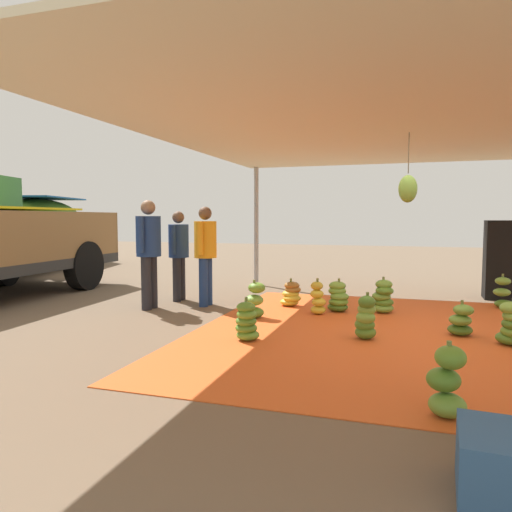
{
  "coord_description": "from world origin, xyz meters",
  "views": [
    {
      "loc": [
        -6.19,
        0.13,
        1.47
      ],
      "look_at": [
        0.19,
        2.16,
        0.94
      ],
      "focal_mm": 33.38,
      "sensor_mm": 36.0,
      "label": 1
    }
  ],
  "objects_px": {
    "banana_bunch_10": "(247,322)",
    "worker_1": "(179,249)",
    "banana_bunch_11": "(383,297)",
    "banana_bunch_8": "(291,295)",
    "banana_bunch_9": "(318,299)",
    "banana_bunch_4": "(461,321)",
    "banana_bunch_7": "(338,297)",
    "banana_bunch_6": "(366,319)",
    "speaker_stack": "(499,260)",
    "cargo_truck_far": "(11,226)",
    "banana_bunch_3": "(254,302)",
    "banana_bunch_2": "(503,294)",
    "worker_0": "(149,246)",
    "worker_2": "(205,248)",
    "crate_0": "(501,466)",
    "banana_bunch_0": "(447,384)"
  },
  "relations": [
    {
      "from": "banana_bunch_0",
      "to": "worker_2",
      "type": "height_order",
      "value": "worker_2"
    },
    {
      "from": "banana_bunch_8",
      "to": "banana_bunch_11",
      "type": "xyz_separation_m",
      "value": [
        -0.15,
        -1.5,
        0.05
      ]
    },
    {
      "from": "banana_bunch_2",
      "to": "worker_0",
      "type": "distance_m",
      "value": 5.84
    },
    {
      "from": "banana_bunch_3",
      "to": "worker_2",
      "type": "bearing_deg",
      "value": 56.82
    },
    {
      "from": "banana_bunch_3",
      "to": "worker_0",
      "type": "xyz_separation_m",
      "value": [
        0.17,
        1.85,
        0.78
      ]
    },
    {
      "from": "banana_bunch_0",
      "to": "banana_bunch_2",
      "type": "bearing_deg",
      "value": -13.94
    },
    {
      "from": "banana_bunch_8",
      "to": "banana_bunch_9",
      "type": "bearing_deg",
      "value": -135.61
    },
    {
      "from": "banana_bunch_9",
      "to": "cargo_truck_far",
      "type": "xyz_separation_m",
      "value": [
        2.94,
        8.77,
        1.03
      ]
    },
    {
      "from": "banana_bunch_6",
      "to": "speaker_stack",
      "type": "xyz_separation_m",
      "value": [
        3.76,
        -2.06,
        0.46
      ]
    },
    {
      "from": "banana_bunch_7",
      "to": "banana_bunch_9",
      "type": "xyz_separation_m",
      "value": [
        -0.33,
        0.26,
        0.01
      ]
    },
    {
      "from": "banana_bunch_11",
      "to": "worker_0",
      "type": "bearing_deg",
      "value": 101.87
    },
    {
      "from": "banana_bunch_7",
      "to": "banana_bunch_11",
      "type": "height_order",
      "value": "banana_bunch_11"
    },
    {
      "from": "banana_bunch_7",
      "to": "crate_0",
      "type": "height_order",
      "value": "banana_bunch_7"
    },
    {
      "from": "banana_bunch_2",
      "to": "worker_2",
      "type": "distance_m",
      "value": 4.96
    },
    {
      "from": "cargo_truck_far",
      "to": "speaker_stack",
      "type": "height_order",
      "value": "cargo_truck_far"
    },
    {
      "from": "banana_bunch_2",
      "to": "banana_bunch_4",
      "type": "distance_m",
      "value": 2.39
    },
    {
      "from": "banana_bunch_4",
      "to": "worker_0",
      "type": "bearing_deg",
      "value": 84.8
    },
    {
      "from": "banana_bunch_7",
      "to": "speaker_stack",
      "type": "xyz_separation_m",
      "value": [
        2.12,
        -2.62,
        0.49
      ]
    },
    {
      "from": "worker_1",
      "to": "cargo_truck_far",
      "type": "bearing_deg",
      "value": 68.45
    },
    {
      "from": "banana_bunch_4",
      "to": "worker_2",
      "type": "xyz_separation_m",
      "value": [
        0.96,
        3.88,
        0.78
      ]
    },
    {
      "from": "worker_2",
      "to": "banana_bunch_8",
      "type": "bearing_deg",
      "value": -74.84
    },
    {
      "from": "banana_bunch_9",
      "to": "banana_bunch_10",
      "type": "relative_size",
      "value": 1.06
    },
    {
      "from": "banana_bunch_7",
      "to": "banana_bunch_10",
      "type": "height_order",
      "value": "banana_bunch_10"
    },
    {
      "from": "banana_bunch_4",
      "to": "banana_bunch_3",
      "type": "bearing_deg",
      "value": 84.93
    },
    {
      "from": "banana_bunch_11",
      "to": "worker_2",
      "type": "distance_m",
      "value": 2.98
    },
    {
      "from": "banana_bunch_2",
      "to": "banana_bunch_6",
      "type": "height_order",
      "value": "banana_bunch_6"
    },
    {
      "from": "banana_bunch_6",
      "to": "speaker_stack",
      "type": "height_order",
      "value": "speaker_stack"
    },
    {
      "from": "worker_1",
      "to": "crate_0",
      "type": "height_order",
      "value": "worker_1"
    },
    {
      "from": "worker_0",
      "to": "crate_0",
      "type": "distance_m",
      "value": 6.13
    },
    {
      "from": "worker_2",
      "to": "crate_0",
      "type": "bearing_deg",
      "value": -141.39
    },
    {
      "from": "banana_bunch_11",
      "to": "banana_bunch_6",
      "type": "bearing_deg",
      "value": 175.91
    },
    {
      "from": "banana_bunch_10",
      "to": "banana_bunch_11",
      "type": "distance_m",
      "value": 2.67
    },
    {
      "from": "banana_bunch_9",
      "to": "worker_2",
      "type": "relative_size",
      "value": 0.33
    },
    {
      "from": "banana_bunch_6",
      "to": "banana_bunch_11",
      "type": "bearing_deg",
      "value": -4.09
    },
    {
      "from": "banana_bunch_10",
      "to": "worker_1",
      "type": "bearing_deg",
      "value": 41.77
    },
    {
      "from": "banana_bunch_10",
      "to": "worker_1",
      "type": "height_order",
      "value": "worker_1"
    },
    {
      "from": "banana_bunch_4",
      "to": "banana_bunch_7",
      "type": "height_order",
      "value": "banana_bunch_7"
    },
    {
      "from": "banana_bunch_8",
      "to": "cargo_truck_far",
      "type": "height_order",
      "value": "cargo_truck_far"
    },
    {
      "from": "banana_bunch_0",
      "to": "worker_2",
      "type": "relative_size",
      "value": 0.34
    },
    {
      "from": "banana_bunch_7",
      "to": "cargo_truck_far",
      "type": "relative_size",
      "value": 0.07
    },
    {
      "from": "banana_bunch_2",
      "to": "worker_2",
      "type": "bearing_deg",
      "value": 105.0
    },
    {
      "from": "banana_bunch_0",
      "to": "worker_1",
      "type": "bearing_deg",
      "value": 46.68
    },
    {
      "from": "banana_bunch_7",
      "to": "banana_bunch_11",
      "type": "distance_m",
      "value": 0.69
    },
    {
      "from": "banana_bunch_4",
      "to": "banana_bunch_7",
      "type": "distance_m",
      "value": 2.01
    },
    {
      "from": "banana_bunch_10",
      "to": "worker_2",
      "type": "relative_size",
      "value": 0.31
    },
    {
      "from": "banana_bunch_6",
      "to": "banana_bunch_8",
      "type": "bearing_deg",
      "value": 36.21
    },
    {
      "from": "banana_bunch_6",
      "to": "cargo_truck_far",
      "type": "height_order",
      "value": "cargo_truck_far"
    },
    {
      "from": "banana_bunch_2",
      "to": "worker_1",
      "type": "xyz_separation_m",
      "value": [
        -0.95,
        5.39,
        0.69
      ]
    },
    {
      "from": "speaker_stack",
      "to": "banana_bunch_0",
      "type": "bearing_deg",
      "value": 167.52
    },
    {
      "from": "banana_bunch_0",
      "to": "banana_bunch_11",
      "type": "distance_m",
      "value": 3.9
    }
  ]
}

